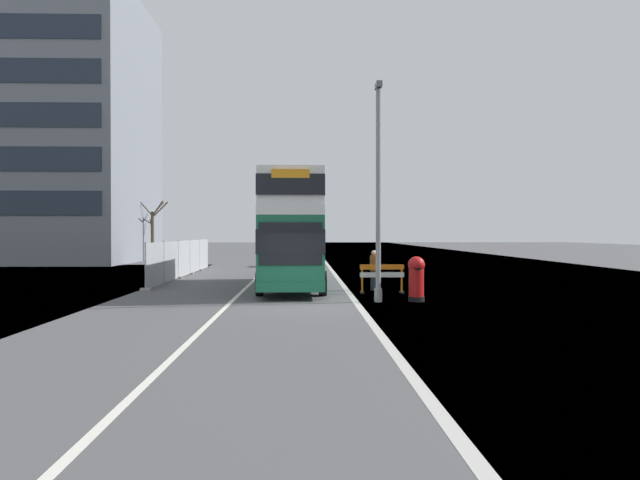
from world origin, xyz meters
name	(u,v)px	position (x,y,z in m)	size (l,w,h in m)	color
ground	(316,309)	(0.54, 0.12, -0.05)	(140.00, 280.00, 0.10)	#4C4C4F
double_decker_bus	(292,230)	(-0.39, 7.35, 2.63)	(2.85, 11.36, 4.95)	#196042
lamppost_foreground	(378,199)	(2.82, 1.66, 3.73)	(0.29, 0.70, 7.91)	gray
red_pillar_postbox	(416,277)	(4.23, 1.79, 0.90)	(0.62, 0.62, 1.64)	black
roadworks_barrier	(382,275)	(3.36, 4.74, 0.76)	(1.82, 0.45, 1.19)	orange
construction_site_fence	(184,259)	(-6.68, 14.63, 1.01)	(0.44, 17.20, 2.11)	#A8AAAD
car_oncoming_near	(295,254)	(-0.51, 25.07, 0.95)	(1.94, 4.04, 2.01)	black
car_receding_mid	(298,250)	(-0.37, 34.65, 0.94)	(2.08, 4.20, 1.98)	navy
bare_tree_far_verge_near	(153,229)	(-13.30, 34.41, 2.80)	(3.10, 3.10, 5.49)	#4C3D2D
pedestrian_at_kerb	(374,270)	(3.18, 6.12, 0.88)	(0.34, 0.34, 1.74)	#2D3342
backdrop_office_block	(10,131)	(-25.34, 33.39, 11.36)	(22.46, 16.48, 22.71)	gray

